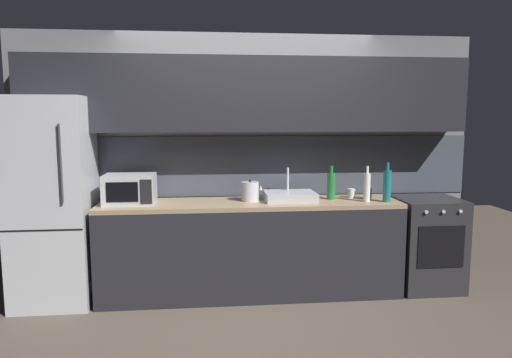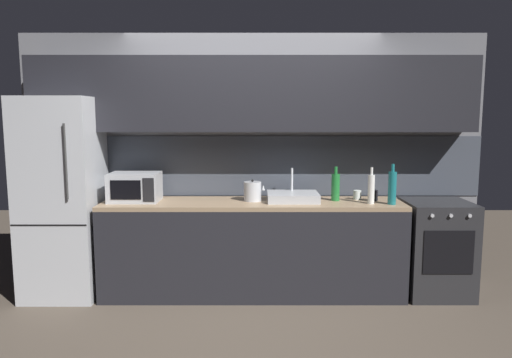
% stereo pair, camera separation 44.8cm
% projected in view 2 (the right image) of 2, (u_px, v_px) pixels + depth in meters
% --- Properties ---
extents(ground_plane, '(10.00, 10.00, 0.00)m').
position_uv_depth(ground_plane, '(250.00, 336.00, 3.74)').
color(ground_plane, '#4C4238').
extents(back_wall, '(4.56, 0.44, 2.50)m').
position_uv_depth(back_wall, '(251.00, 131.00, 4.73)').
color(back_wall, slate).
rests_on(back_wall, ground).
extents(counter_run, '(2.82, 0.60, 0.90)m').
position_uv_depth(counter_run, '(251.00, 248.00, 4.57)').
color(counter_run, black).
rests_on(counter_run, ground).
extents(refrigerator, '(0.68, 0.69, 1.87)m').
position_uv_depth(refrigerator, '(60.00, 198.00, 4.50)').
color(refrigerator, '#ADAFB5').
rests_on(refrigerator, ground).
extents(oven_range, '(0.60, 0.62, 0.90)m').
position_uv_depth(oven_range, '(433.00, 248.00, 4.58)').
color(oven_range, '#232326').
rests_on(oven_range, ground).
extents(microwave, '(0.46, 0.35, 0.27)m').
position_uv_depth(microwave, '(133.00, 187.00, 4.51)').
color(microwave, '#A8AAAF').
rests_on(microwave, counter_run).
extents(sink_basin, '(0.48, 0.38, 0.30)m').
position_uv_depth(sink_basin, '(291.00, 197.00, 4.54)').
color(sink_basin, '#ADAFB5').
rests_on(sink_basin, counter_run).
extents(kettle, '(0.20, 0.16, 0.21)m').
position_uv_depth(kettle, '(250.00, 191.00, 4.54)').
color(kettle, '#B7BABF').
rests_on(kettle, counter_run).
extents(wine_bottle_white, '(0.06, 0.06, 0.34)m').
position_uv_depth(wine_bottle_white, '(369.00, 189.00, 4.39)').
color(wine_bottle_white, silver).
rests_on(wine_bottle_white, counter_run).
extents(wine_bottle_teal, '(0.07, 0.07, 0.37)m').
position_uv_depth(wine_bottle_teal, '(390.00, 187.00, 4.36)').
color(wine_bottle_teal, '#19666B').
rests_on(wine_bottle_teal, counter_run).
extents(wine_bottle_green, '(0.08, 0.08, 0.33)m').
position_uv_depth(wine_bottle_green, '(333.00, 187.00, 4.55)').
color(wine_bottle_green, '#1E6B2D').
rests_on(wine_bottle_green, counter_run).
extents(mug_clear, '(0.07, 0.07, 0.09)m').
position_uv_depth(mug_clear, '(355.00, 195.00, 4.63)').
color(mug_clear, silver).
rests_on(mug_clear, counter_run).
extents(mug_dark, '(0.07, 0.07, 0.10)m').
position_uv_depth(mug_dark, '(372.00, 195.00, 4.56)').
color(mug_dark, black).
rests_on(mug_dark, counter_run).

